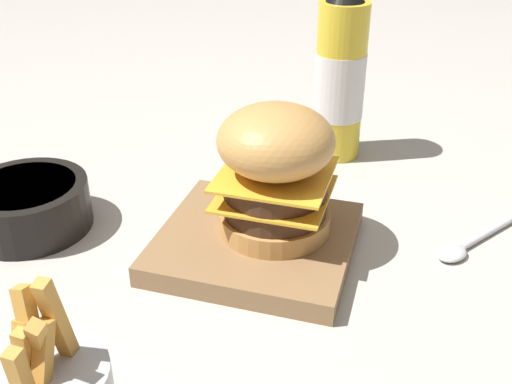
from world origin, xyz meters
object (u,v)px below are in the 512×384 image
(side_bowl, at_px, (28,205))
(spoon, at_px, (468,244))
(burger, at_px, (275,170))
(serving_board, at_px, (256,242))
(ketchup_bottle, at_px, (340,77))

(side_bowl, bearing_deg, spoon, -168.53)
(burger, height_order, side_bowl, burger)
(serving_board, bearing_deg, ketchup_bottle, -98.22)
(side_bowl, bearing_deg, ketchup_bottle, -135.71)
(serving_board, distance_m, spoon, 0.23)
(serving_board, height_order, ketchup_bottle, ketchup_bottle)
(serving_board, distance_m, ketchup_bottle, 0.29)
(serving_board, height_order, spoon, serving_board)
(ketchup_bottle, bearing_deg, side_bowl, 44.29)
(serving_board, distance_m, burger, 0.08)
(ketchup_bottle, bearing_deg, spoon, 132.78)
(serving_board, height_order, side_bowl, side_bowl)
(burger, height_order, spoon, burger)
(side_bowl, xyz_separation_m, spoon, (-0.48, -0.10, -0.02))
(burger, xyz_separation_m, spoon, (-0.20, -0.06, -0.09))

